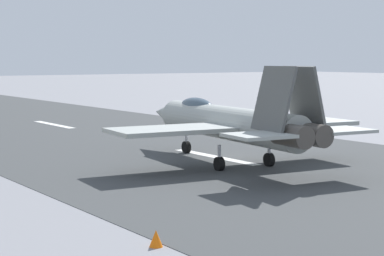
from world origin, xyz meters
TOP-DOWN VIEW (x-y plane):
  - ground_plane at (0.00, 0.00)m, footprint 400.00×400.00m
  - runway_strip at (-0.02, 0.00)m, footprint 240.00×26.00m
  - fighter_jet at (-2.14, 1.05)m, footprint 18.04×14.84m
  - marker_cone_near at (-14.41, 13.31)m, footprint 0.44×0.44m

SIDE VIEW (x-z plane):
  - ground_plane at x=0.00m, z-range 0.00..0.00m
  - runway_strip at x=-0.02m, z-range 0.00..0.02m
  - marker_cone_near at x=-14.41m, z-range 0.00..0.55m
  - fighter_jet at x=-2.14m, z-range -0.40..5.22m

